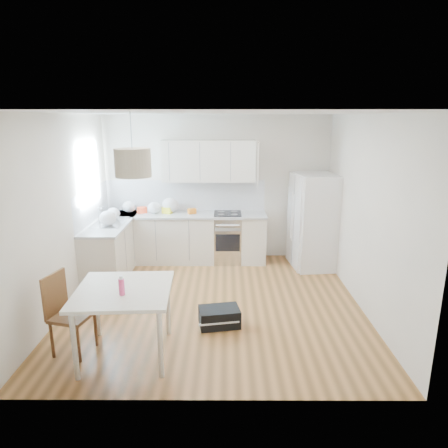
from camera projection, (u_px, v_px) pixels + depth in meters
name	position (u px, v px, depth m)	size (l,w,h in m)	color
floor	(215.00, 303.00, 5.88)	(4.20, 4.20, 0.00)	brown
ceiling	(213.00, 113.00, 5.18)	(4.20, 4.20, 0.00)	white
wall_back	(217.00, 188.00, 7.56)	(4.20, 4.20, 0.00)	white
wall_left	(63.00, 214.00, 5.54)	(4.20, 4.20, 0.00)	white
wall_right	(365.00, 214.00, 5.52)	(4.20, 4.20, 0.00)	white
window_glassblock	(89.00, 174.00, 6.55)	(0.02, 1.00, 1.00)	#BFE0F9
cabinets_back	(185.00, 238.00, 7.51)	(3.00, 0.60, 0.88)	silver
cabinets_left	(113.00, 248.00, 6.93)	(0.60, 1.80, 0.88)	silver
counter_back	(185.00, 215.00, 7.39)	(3.02, 0.64, 0.04)	#ADB0B2
counter_left	(111.00, 223.00, 6.81)	(0.64, 1.82, 0.04)	#ADB0B2
backsplash_back	(186.00, 195.00, 7.59)	(3.00, 0.01, 0.58)	white
backsplash_left	(92.00, 205.00, 6.73)	(0.01, 1.80, 0.58)	white
upper_cabinets	(209.00, 161.00, 7.27)	(1.70, 0.32, 0.75)	silver
range_oven	(228.00, 238.00, 7.50)	(0.50, 0.61, 0.88)	silver
sink	(110.00, 223.00, 6.76)	(0.50, 0.80, 0.16)	silver
refrigerator	(314.00, 221.00, 7.14)	(0.82, 0.85, 1.69)	white
dining_table	(124.00, 297.00, 4.41)	(1.08, 1.08, 0.81)	beige
dining_chair	(72.00, 314.00, 4.53)	(0.40, 0.40, 0.95)	#4A2816
drink_bottle	(122.00, 285.00, 4.21)	(0.06, 0.06, 0.22)	#E13E77
gym_bag	(219.00, 317.00, 5.21)	(0.52, 0.34, 0.24)	black
pendant_lamp	(133.00, 163.00, 4.18)	(0.38, 0.38, 0.30)	beige
grocery_bag_a	(129.00, 207.00, 7.46)	(0.24, 0.20, 0.21)	white
grocery_bag_b	(154.00, 208.00, 7.37)	(0.24, 0.20, 0.21)	white
grocery_bag_c	(170.00, 205.00, 7.44)	(0.31, 0.26, 0.28)	white
grocery_bag_d	(113.00, 214.00, 6.95)	(0.23, 0.19, 0.21)	white
grocery_bag_e	(108.00, 218.00, 6.54)	(0.28, 0.24, 0.25)	white
snack_orange	(192.00, 211.00, 7.36)	(0.14, 0.09, 0.10)	#CD6412
snack_yellow	(167.00, 210.00, 7.39)	(0.17, 0.11, 0.12)	yellow
snack_red	(142.00, 210.00, 7.41)	(0.17, 0.11, 0.12)	red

